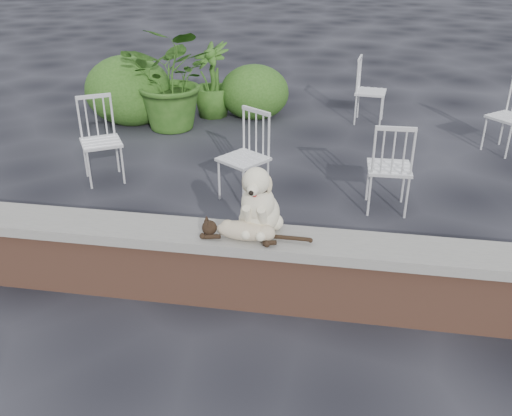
% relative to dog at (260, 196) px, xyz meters
% --- Properties ---
extents(ground, '(60.00, 60.00, 0.00)m').
position_rel_dog_xyz_m(ground, '(-0.19, -0.08, -0.86)').
color(ground, black).
rests_on(ground, ground).
extents(brick_wall, '(6.00, 0.30, 0.50)m').
position_rel_dog_xyz_m(brick_wall, '(-0.19, -0.08, -0.61)').
color(brick_wall, brown).
rests_on(brick_wall, ground).
extents(capstone, '(6.20, 0.40, 0.08)m').
position_rel_dog_xyz_m(capstone, '(-0.19, -0.08, -0.32)').
color(capstone, slate).
rests_on(capstone, brick_wall).
extents(dog, '(0.40, 0.50, 0.55)m').
position_rel_dog_xyz_m(dog, '(0.00, 0.00, 0.00)').
color(dog, beige).
rests_on(dog, capstone).
extents(cat, '(0.96, 0.29, 0.16)m').
position_rel_dog_xyz_m(cat, '(-0.08, -0.15, -0.20)').
color(cat, tan).
rests_on(cat, capstone).
extents(chair_c, '(0.57, 0.57, 0.94)m').
position_rel_dog_xyz_m(chair_c, '(1.02, 1.69, -0.39)').
color(chair_c, silver).
rests_on(chair_c, ground).
extents(chair_b, '(0.78, 0.78, 0.94)m').
position_rel_dog_xyz_m(chair_b, '(-0.44, 1.67, -0.39)').
color(chair_b, silver).
rests_on(chair_b, ground).
extents(chair_e, '(0.62, 0.62, 0.94)m').
position_rel_dog_xyz_m(chair_e, '(0.89, 4.52, -0.39)').
color(chair_e, silver).
rests_on(chair_e, ground).
extents(chair_d, '(0.79, 0.79, 0.94)m').
position_rel_dog_xyz_m(chair_d, '(2.57, 3.59, -0.39)').
color(chair_d, silver).
rests_on(chair_d, ground).
extents(chair_a, '(0.77, 0.77, 0.94)m').
position_rel_dog_xyz_m(chair_a, '(-2.09, 1.90, -0.39)').
color(chair_a, silver).
rests_on(chair_a, ground).
extents(potted_plant_a, '(1.43, 1.29, 1.43)m').
position_rel_dog_xyz_m(potted_plant_a, '(-1.81, 3.79, -0.14)').
color(potted_plant_a, '#254F16').
rests_on(potted_plant_a, ground).
extents(potted_plant_b, '(0.86, 0.86, 1.09)m').
position_rel_dog_xyz_m(potted_plant_b, '(-1.44, 4.45, -0.31)').
color(potted_plant_b, '#254F16').
rests_on(potted_plant_b, ground).
extents(shrubbery, '(2.92, 1.56, 1.00)m').
position_rel_dog_xyz_m(shrubbery, '(-2.13, 4.14, -0.45)').
color(shrubbery, '#254F16').
rests_on(shrubbery, ground).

